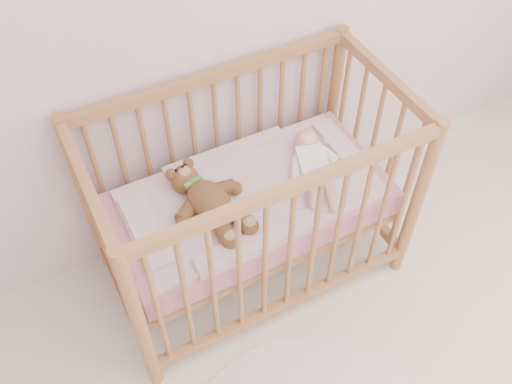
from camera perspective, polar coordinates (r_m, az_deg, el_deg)
crib at (r=2.55m, az=-0.52°, el=-1.00°), size 1.36×0.76×1.00m
mattress at (r=2.57m, az=-0.51°, el=-1.21°), size 1.22×0.62×0.13m
blanket at (r=2.51m, az=-0.52°, el=-0.12°), size 1.10×0.58×0.06m
baby at (r=2.55m, az=5.72°, el=3.03°), size 0.38×0.54×0.12m
teddy_bear at (r=2.38m, az=-4.67°, el=-0.82°), size 0.47×0.57×0.14m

